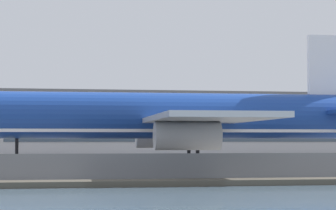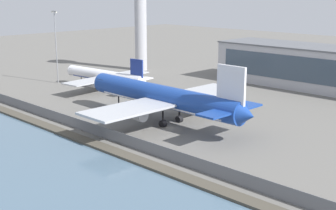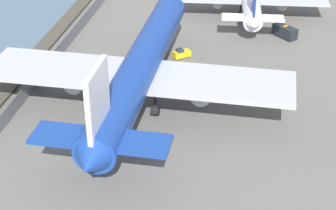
% 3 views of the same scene
% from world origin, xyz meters
% --- Properties ---
extents(ground_plane, '(500.00, 500.00, 0.00)m').
position_xyz_m(ground_plane, '(0.00, 0.00, 0.00)').
color(ground_plane, '#66635E').
extents(shoreline_seawall, '(320.00, 3.00, 0.50)m').
position_xyz_m(shoreline_seawall, '(0.00, -20.50, 0.25)').
color(shoreline_seawall, '#474238').
rests_on(shoreline_seawall, ground).
extents(perimeter_fence, '(280.00, 0.10, 2.60)m').
position_xyz_m(perimeter_fence, '(0.00, -16.00, 1.30)').
color(perimeter_fence, slate).
rests_on(perimeter_fence, ground).
extents(cargo_jet_blue, '(55.96, 47.50, 16.96)m').
position_xyz_m(cargo_jet_blue, '(-4.60, 2.68, 6.47)').
color(cargo_jet_blue, '#193D93').
rests_on(cargo_jet_blue, ground).
extents(baggage_tug, '(3.24, 3.50, 1.80)m').
position_xyz_m(baggage_tug, '(-22.74, 6.39, 0.81)').
color(baggage_tug, yellow).
rests_on(baggage_tug, ground).
extents(terminal_building, '(91.65, 20.41, 14.14)m').
position_xyz_m(terminal_building, '(12.85, 69.32, 7.08)').
color(terminal_building, '#B2B2B7').
rests_on(terminal_building, ground).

